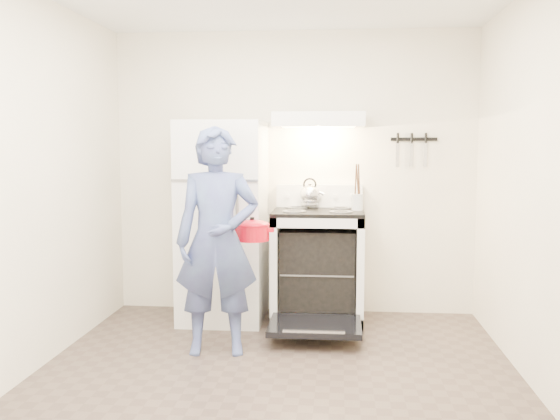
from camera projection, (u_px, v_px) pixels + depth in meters
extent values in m
plane|color=#4B3E35|center=(273.00, 384.00, 3.92)|extent=(3.60, 3.60, 0.00)
cube|color=white|center=(294.00, 173.00, 5.57)|extent=(3.20, 0.02, 2.50)
cube|color=white|center=(223.00, 221.00, 5.32)|extent=(0.70, 0.70, 1.70)
cube|color=white|center=(318.00, 267.00, 5.31)|extent=(0.76, 0.65, 0.92)
cube|color=black|center=(318.00, 212.00, 5.26)|extent=(0.76, 0.65, 0.03)
cube|color=white|center=(319.00, 196.00, 5.53)|extent=(0.76, 0.07, 0.20)
cube|color=black|center=(315.00, 326.00, 4.76)|extent=(0.70, 0.54, 0.04)
cube|color=slate|center=(318.00, 270.00, 5.31)|extent=(0.60, 0.52, 0.01)
cube|color=white|center=(319.00, 120.00, 5.25)|extent=(0.76, 0.50, 0.12)
cube|color=black|center=(414.00, 139.00, 5.43)|extent=(0.40, 0.02, 0.03)
cylinder|color=#806547|center=(316.00, 268.00, 5.32)|extent=(0.35, 0.35, 0.02)
cylinder|color=silver|center=(357.00, 202.00, 4.98)|extent=(0.11, 0.11, 0.13)
imported|color=navy|center=(217.00, 241.00, 4.45)|extent=(0.64, 0.47, 1.63)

